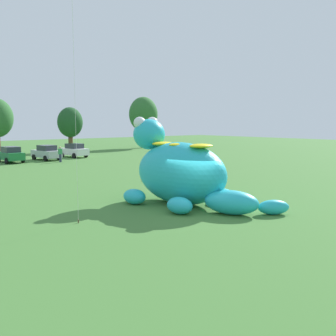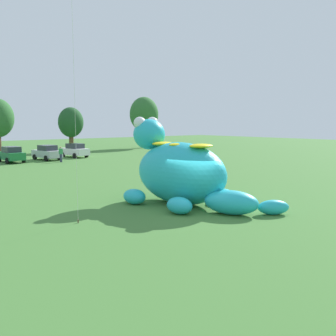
{
  "view_description": "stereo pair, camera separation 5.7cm",
  "coord_description": "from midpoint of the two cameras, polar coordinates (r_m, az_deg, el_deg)",
  "views": [
    {
      "loc": [
        -13.39,
        -13.36,
        4.34
      ],
      "look_at": [
        0.16,
        2.62,
        1.83
      ],
      "focal_mm": 40.96,
      "sensor_mm": 36.0,
      "label": 1
    },
    {
      "loc": [
        -13.35,
        -13.4,
        4.34
      ],
      "look_at": [
        0.16,
        2.62,
        1.83
      ],
      "focal_mm": 40.96,
      "sensor_mm": 36.0,
      "label": 2
    }
  ],
  "objects": [
    {
      "name": "car_green",
      "position": [
        44.85,
        -22.26,
        1.87
      ],
      "size": [
        2.0,
        4.13,
        1.72
      ],
      "color": "#1E7238",
      "rests_on": "ground"
    },
    {
      "name": "tree_centre_left",
      "position": [
        58.78,
        -14.24,
        6.56
      ],
      "size": [
        3.68,
        3.68,
        6.54
      ],
      "color": "brown",
      "rests_on": "ground"
    },
    {
      "name": "tree_centre",
      "position": [
        65.46,
        -3.56,
        7.94
      ],
      "size": [
        4.84,
        4.84,
        8.59
      ],
      "color": "brown",
      "rests_on": "ground"
    },
    {
      "name": "spectator_by_cars",
      "position": [
        30.21,
        -0.85,
        0.2
      ],
      "size": [
        0.38,
        0.26,
        1.71
      ],
      "color": "black",
      "rests_on": "ground"
    },
    {
      "name": "spectator_wandering",
      "position": [
        43.41,
        -15.62,
        1.97
      ],
      "size": [
        0.38,
        0.26,
        1.71
      ],
      "color": "#2D334C",
      "rests_on": "ground"
    },
    {
      "name": "giant_inflatable_creature",
      "position": [
        20.37,
        1.95,
        -0.62
      ],
      "size": [
        5.01,
        8.91,
        4.65
      ],
      "color": "#23B2C6",
      "rests_on": "ground"
    },
    {
      "name": "ground_plane",
      "position": [
        19.4,
        4.76,
        -6.12
      ],
      "size": [
        160.0,
        160.0,
        0.0
      ],
      "primitive_type": "plane",
      "color": "#427533"
    },
    {
      "name": "car_silver",
      "position": [
        46.32,
        -17.52,
        2.21
      ],
      "size": [
        2.34,
        4.29,
        1.72
      ],
      "color": "#B7BABF",
      "rests_on": "ground"
    },
    {
      "name": "car_white",
      "position": [
        48.98,
        -13.69,
        2.56
      ],
      "size": [
        2.39,
        4.31,
        1.72
      ],
      "color": "white",
      "rests_on": "ground"
    }
  ]
}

